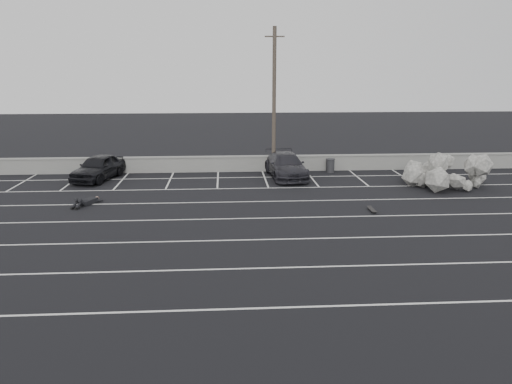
{
  "coord_description": "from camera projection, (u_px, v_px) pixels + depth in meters",
  "views": [
    {
      "loc": [
        -1.55,
        -19.29,
        6.83
      ],
      "look_at": [
        -0.06,
        4.08,
        1.0
      ],
      "focal_mm": 35.0,
      "sensor_mm": 36.0,
      "label": 1
    }
  ],
  "objects": [
    {
      "name": "ground",
      "position": [
        264.0,
        240.0,
        20.43
      ],
      "size": [
        120.0,
        120.0,
        0.0
      ],
      "primitive_type": "plane",
      "color": "black",
      "rests_on": "ground"
    },
    {
      "name": "riprap_pile",
      "position": [
        435.0,
        177.0,
        29.58
      ],
      "size": [
        5.46,
        4.4,
        1.45
      ],
      "color": "#A9A69E",
      "rests_on": "ground"
    },
    {
      "name": "skateboard",
      "position": [
        372.0,
        210.0,
        24.42
      ],
      "size": [
        0.26,
        0.89,
        0.11
      ],
      "rotation": [
        0.0,
        0.0,
        -0.01
      ],
      "color": "black",
      "rests_on": "ground"
    },
    {
      "name": "trash_bin",
      "position": [
        330.0,
        166.0,
        33.46
      ],
      "size": [
        0.74,
        0.74,
        0.94
      ],
      "rotation": [
        0.0,
        0.0,
        -0.24
      ],
      "color": "#2A2A2D",
      "rests_on": "ground"
    },
    {
      "name": "seawall",
      "position": [
        248.0,
        163.0,
        33.85
      ],
      "size": [
        50.0,
        0.45,
        1.06
      ],
      "color": "gray",
      "rests_on": "ground"
    },
    {
      "name": "utility_pole",
      "position": [
        274.0,
        101.0,
        32.17
      ],
      "size": [
        1.25,
        0.25,
        9.38
      ],
      "color": "#4C4238",
      "rests_on": "ground"
    },
    {
      "name": "car_left",
      "position": [
        98.0,
        167.0,
        31.25
      ],
      "size": [
        3.01,
        4.93,
        1.57
      ],
      "primitive_type": "imported",
      "rotation": [
        0.0,
        0.0,
        -0.27
      ],
      "color": "black",
      "rests_on": "ground"
    },
    {
      "name": "car_right",
      "position": [
        286.0,
        166.0,
        31.92
      ],
      "size": [
        2.57,
        5.43,
        1.53
      ],
      "primitive_type": "imported",
      "rotation": [
        0.0,
        0.0,
        0.08
      ],
      "color": "#242329",
      "rests_on": "ground"
    },
    {
      "name": "person",
      "position": [
        90.0,
        199.0,
        25.83
      ],
      "size": [
        2.84,
        3.23,
        0.5
      ],
      "primitive_type": null,
      "rotation": [
        0.0,
        0.0,
        -0.42
      ],
      "color": "black",
      "rests_on": "ground"
    },
    {
      "name": "stall_lines",
      "position": [
        255.0,
        210.0,
        24.69
      ],
      "size": [
        36.0,
        20.05,
        0.01
      ],
      "color": "silver",
      "rests_on": "ground"
    }
  ]
}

